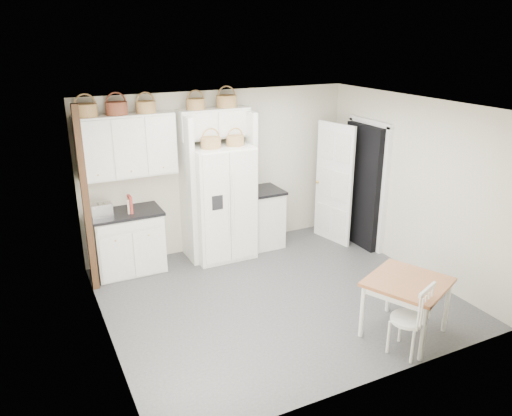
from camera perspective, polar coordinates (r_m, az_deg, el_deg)
floor at (r=7.00m, az=2.38°, el=-10.06°), size 4.50×4.50×0.00m
ceiling at (r=6.14m, az=2.72°, el=11.53°), size 4.50×4.50×0.00m
wall_back at (r=8.19m, az=-4.16°, el=4.23°), size 4.50×0.00×4.50m
wall_left at (r=5.79m, az=-17.46°, el=-3.25°), size 0.00×4.00×4.00m
wall_right at (r=7.74m, az=17.36°, el=2.47°), size 0.00×4.00×4.00m
refrigerator at (r=7.90m, az=-4.04°, el=0.69°), size 0.94×0.75×1.81m
base_cab_left at (r=7.76m, az=-14.39°, el=-3.84°), size 0.99×0.62×0.91m
base_cab_right at (r=8.43m, az=0.79°, el=-1.17°), size 0.54×0.64×0.94m
dining_table at (r=6.30m, az=16.66°, el=-10.82°), size 1.14×1.14×0.71m
windsor_chair at (r=5.94m, az=17.00°, el=-12.04°), size 0.53×0.51×0.86m
counter_left at (r=7.58m, az=-14.69°, el=-0.52°), size 1.03×0.67×0.04m
counter_right at (r=8.27m, az=0.81°, el=2.03°), size 0.58×0.69×0.04m
toaster at (r=7.40m, az=-17.24°, el=-0.27°), size 0.30×0.18×0.20m
cookbook_red at (r=7.47m, az=-14.20°, el=0.43°), size 0.04×0.17×0.26m
cookbook_cream at (r=7.47m, az=-14.36°, el=0.27°), size 0.06×0.15×0.22m
basket_upper_a at (r=7.29m, az=-18.87°, el=10.51°), size 0.31×0.31×0.18m
basket_upper_b at (r=7.36m, az=-15.64°, el=10.91°), size 0.30×0.30×0.18m
basket_upper_c at (r=7.44m, az=-12.47°, el=11.21°), size 0.29×0.29×0.17m
basket_bridge_a at (r=7.66m, az=-6.92°, el=11.72°), size 0.28×0.28×0.16m
basket_bridge_b at (r=7.83m, az=-3.39°, el=12.08°), size 0.32×0.32×0.18m
basket_fridge_a at (r=7.49m, az=-5.18°, el=7.44°), size 0.30×0.30×0.16m
basket_fridge_b at (r=7.63m, az=-2.39°, el=7.69°), size 0.27×0.27×0.15m
upper_cabinet at (r=7.47m, az=-14.57°, el=6.91°), size 1.40×0.34×0.90m
bridge_cabinet at (r=7.80m, az=-4.87°, el=9.66°), size 1.12×0.34×0.45m
fridge_panel_left at (r=7.74m, az=-7.83°, el=2.04°), size 0.08×0.60×2.30m
fridge_panel_right at (r=8.10m, az=-0.98°, el=3.01°), size 0.08×0.60×2.30m
trim_post at (r=7.06m, az=-18.87°, el=0.69°), size 0.09×0.09×2.60m
doorway_void at (r=8.48m, az=12.18°, el=2.45°), size 0.18×0.85×2.05m
door_slab at (r=8.53m, az=8.89°, el=2.76°), size 0.21×0.79×2.05m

